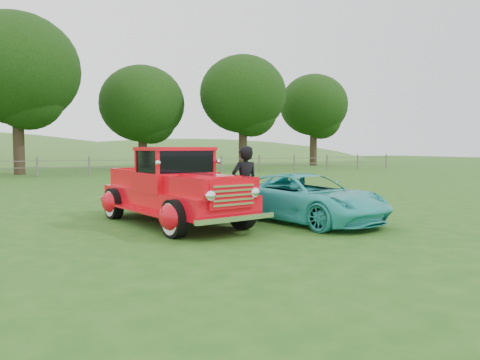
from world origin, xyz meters
name	(u,v)px	position (x,y,z in m)	size (l,w,h in m)	color
ground	(224,235)	(0.00, 0.00, 0.00)	(140.00, 140.00, 0.00)	#225115
distant_hills	(23,195)	(-4.08, 59.46, -4.55)	(116.00, 60.00, 18.00)	#3E6826
fence_line	(89,166)	(0.00, 22.00, 0.60)	(48.00, 0.12, 1.20)	#655B55
tree_near_west	(16,69)	(-4.00, 25.00, 6.80)	(8.00, 8.00, 10.42)	#312518
tree_near_east	(142,104)	(5.00, 29.00, 5.25)	(6.80, 6.80, 8.33)	#312518
tree_mid_east	(243,94)	(13.00, 27.00, 6.17)	(7.20, 7.20, 9.44)	#312518
tree_far_east	(314,105)	(22.00, 30.00, 5.86)	(6.60, 6.60, 8.86)	#312518
red_pickup	(174,190)	(-0.50, 1.77, 0.80)	(2.98, 5.24, 1.78)	black
teal_sedan	(306,198)	(2.43, 0.73, 0.57)	(1.90, 4.13, 1.15)	#2EB8B2
man	(245,185)	(0.96, 1.03, 0.90)	(0.66, 0.43, 1.80)	black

